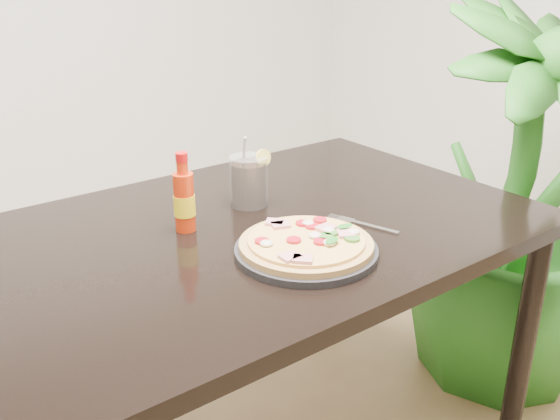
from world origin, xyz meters
TOP-DOWN VIEW (x-y plane):
  - dining_table at (0.21, 0.53)m, footprint 1.40×0.90m
  - plate at (0.22, 0.32)m, footprint 0.31×0.31m
  - pizza at (0.22, 0.32)m, footprint 0.29×0.29m
  - hot_sauce_bottle at (0.07, 0.60)m, footprint 0.06×0.06m
  - cola_cup at (0.29, 0.64)m, footprint 0.10×0.10m
  - fork at (0.42, 0.37)m, footprint 0.07×0.18m
  - houseplant at (1.15, 0.41)m, footprint 0.76×0.76m
  - plant_pot at (1.15, 0.41)m, footprint 0.28×0.28m

SIDE VIEW (x-z plane):
  - plant_pot at x=1.15m, z-range 0.00..0.22m
  - houseplant at x=1.15m, z-range 0.00..1.25m
  - dining_table at x=0.21m, z-range 0.29..1.04m
  - fork at x=0.42m, z-range 0.75..0.76m
  - plate at x=0.22m, z-range 0.75..0.77m
  - pizza at x=0.22m, z-range 0.76..0.79m
  - cola_cup at x=0.29m, z-range 0.72..0.91m
  - hot_sauce_bottle at x=0.07m, z-range 0.73..0.92m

